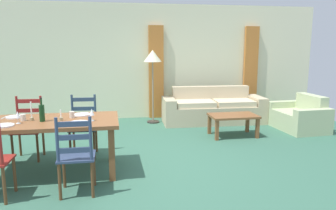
{
  "coord_description": "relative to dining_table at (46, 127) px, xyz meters",
  "views": [
    {
      "loc": [
        -0.35,
        -4.57,
        1.73
      ],
      "look_at": [
        0.59,
        0.72,
        0.75
      ],
      "focal_mm": 34.85,
      "sensor_mm": 36.0,
      "label": 1
    }
  ],
  "objects": [
    {
      "name": "ground_plane",
      "position": [
        1.21,
        0.12,
        -0.67
      ],
      "size": [
        9.6,
        9.6,
        0.02
      ],
      "primitive_type": "cube",
      "color": "#33604C"
    },
    {
      "name": "wall_far",
      "position": [
        1.21,
        3.42,
        0.69
      ],
      "size": [
        9.6,
        0.16,
        2.7
      ],
      "primitive_type": "cube",
      "color": "#ECE8BD",
      "rests_on": "ground_plane"
    },
    {
      "name": "curtain_panel_left",
      "position": [
        1.95,
        3.28,
        0.44
      ],
      "size": [
        0.35,
        0.08,
        2.2
      ],
      "primitive_type": "cube",
      "color": "#C27230",
      "rests_on": "ground_plane"
    },
    {
      "name": "curtain_panel_right",
      "position": [
        4.35,
        3.28,
        0.44
      ],
      "size": [
        0.35,
        0.08,
        2.2
      ],
      "primitive_type": "cube",
      "color": "#C27230",
      "rests_on": "ground_plane"
    },
    {
      "name": "dining_table",
      "position": [
        0.0,
        0.0,
        0.0
      ],
      "size": [
        1.9,
        0.96,
        0.75
      ],
      "color": "brown",
      "rests_on": "ground_plane"
    },
    {
      "name": "dining_chair_near_right",
      "position": [
        0.44,
        -0.72,
        -0.19
      ],
      "size": [
        0.42,
        0.4,
        0.96
      ],
      "color": "navy",
      "rests_on": "ground_plane"
    },
    {
      "name": "dining_chair_far_left",
      "position": [
        -0.41,
        0.74,
        -0.19
      ],
      "size": [
        0.44,
        0.42,
        0.96
      ],
      "color": "maroon",
      "rests_on": "ground_plane"
    },
    {
      "name": "dining_chair_far_right",
      "position": [
        0.42,
        0.74,
        -0.19
      ],
      "size": [
        0.44,
        0.42,
        0.96
      ],
      "color": "#2B435B",
      "rests_on": "ground_plane"
    },
    {
      "name": "dinner_plate_near_left",
      "position": [
        -0.45,
        -0.25,
        0.1
      ],
      "size": [
        0.24,
        0.24,
        0.02
      ],
      "primitive_type": "cylinder",
      "color": "white",
      "rests_on": "dining_table"
    },
    {
      "name": "dinner_plate_near_right",
      "position": [
        0.45,
        -0.25,
        0.1
      ],
      "size": [
        0.24,
        0.24,
        0.02
      ],
      "primitive_type": "cylinder",
      "color": "white",
      "rests_on": "dining_table"
    },
    {
      "name": "fork_near_right",
      "position": [
        0.3,
        -0.25,
        0.09
      ],
      "size": [
        0.02,
        0.17,
        0.01
      ],
      "primitive_type": "cube",
      "rotation": [
        0.0,
        0.0,
        -0.04
      ],
      "color": "silver",
      "rests_on": "dining_table"
    },
    {
      "name": "dinner_plate_far_left",
      "position": [
        -0.45,
        0.25,
        0.1
      ],
      "size": [
        0.24,
        0.24,
        0.02
      ],
      "primitive_type": "cylinder",
      "color": "white",
      "rests_on": "dining_table"
    },
    {
      "name": "fork_far_left",
      "position": [
        -0.6,
        0.25,
        0.09
      ],
      "size": [
        0.03,
        0.17,
        0.01
      ],
      "primitive_type": "cube",
      "rotation": [
        0.0,
        0.0,
        -0.09
      ],
      "color": "silver",
      "rests_on": "dining_table"
    },
    {
      "name": "dinner_plate_far_right",
      "position": [
        0.45,
        0.25,
        0.1
      ],
      "size": [
        0.24,
        0.24,
        0.02
      ],
      "primitive_type": "cylinder",
      "color": "white",
      "rests_on": "dining_table"
    },
    {
      "name": "fork_far_right",
      "position": [
        0.3,
        0.25,
        0.09
      ],
      "size": [
        0.02,
        0.17,
        0.01
      ],
      "primitive_type": "cube",
      "rotation": [
        0.0,
        0.0,
        0.05
      ],
      "color": "silver",
      "rests_on": "dining_table"
    },
    {
      "name": "wine_bottle",
      "position": [
        -0.03,
        -0.06,
        0.2
      ],
      "size": [
        0.07,
        0.07,
        0.32
      ],
      "color": "#143819",
      "rests_on": "dining_table"
    },
    {
      "name": "wine_glass_near_left",
      "position": [
        -0.31,
        -0.13,
        0.2
      ],
      "size": [
        0.06,
        0.06,
        0.16
      ],
      "color": "white",
      "rests_on": "dining_table"
    },
    {
      "name": "wine_glass_near_right",
      "position": [
        0.61,
        -0.14,
        0.2
      ],
      "size": [
        0.06,
        0.06,
        0.16
      ],
      "color": "white",
      "rests_on": "dining_table"
    },
    {
      "name": "coffee_cup_primary",
      "position": [
        0.33,
        0.09,
        0.13
      ],
      "size": [
        0.07,
        0.07,
        0.09
      ],
      "primitive_type": "cylinder",
      "color": "beige",
      "rests_on": "dining_table"
    },
    {
      "name": "coffee_cup_secondary",
      "position": [
        -0.29,
        0.02,
        0.13
      ],
      "size": [
        0.07,
        0.07,
        0.09
      ],
      "primitive_type": "cylinder",
      "color": "beige",
      "rests_on": "dining_table"
    },
    {
      "name": "candle_tall",
      "position": [
        -0.18,
        0.02,
        0.16
      ],
      "size": [
        0.05,
        0.05,
        0.25
      ],
      "color": "#998C66",
      "rests_on": "dining_table"
    },
    {
      "name": "candle_short",
      "position": [
        0.2,
        -0.04,
        0.13
      ],
      "size": [
        0.05,
        0.05,
        0.15
      ],
      "color": "#998C66",
      "rests_on": "dining_table"
    },
    {
      "name": "couch",
      "position": [
        3.15,
        2.58,
        -0.37
      ],
      "size": [
        2.31,
        0.91,
        0.8
      ],
      "color": "#C5B28E",
      "rests_on": "ground_plane"
    },
    {
      "name": "coffee_table",
      "position": [
        3.18,
        1.37,
        -0.31
      ],
      "size": [
        0.9,
        0.56,
        0.42
      ],
      "color": "brown",
      "rests_on": "ground_plane"
    },
    {
      "name": "armchair_upholstered",
      "position": [
        4.77,
        1.62,
        -0.41
      ],
      "size": [
        0.86,
        1.2,
        0.72
      ],
      "color": "#B2C091",
      "rests_on": "ground_plane"
    },
    {
      "name": "standing_lamp",
      "position": [
        1.8,
        2.77,
        0.75
      ],
      "size": [
        0.4,
        0.4,
        1.64
      ],
      "color": "#332D28",
      "rests_on": "ground_plane"
    }
  ]
}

